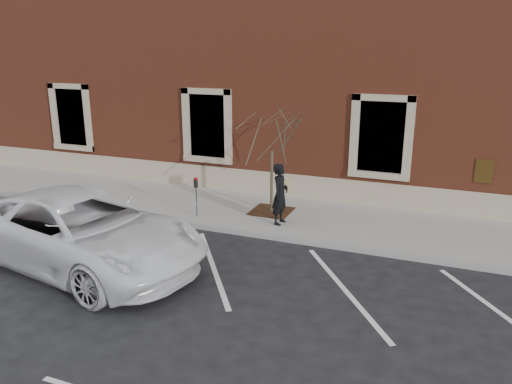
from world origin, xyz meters
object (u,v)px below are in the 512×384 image
at_px(man, 280,194).
at_px(parking_meter, 196,190).
at_px(sapling, 272,134).
at_px(white_truck, 81,231).

xyz_separation_m(man, parking_meter, (-2.54, -0.34, -0.05)).
distance_m(man, parking_meter, 2.56).
distance_m(parking_meter, sapling, 2.81).
bearing_deg(parking_meter, sapling, 24.56).
xyz_separation_m(parking_meter, sapling, (1.95, 1.24, 1.60)).
bearing_deg(white_truck, sapling, -20.16).
bearing_deg(sapling, white_truck, -120.24).
height_order(man, parking_meter, man).
relative_size(parking_meter, white_truck, 0.19).
xyz_separation_m(parking_meter, white_truck, (-1.01, -3.84, -0.09)).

